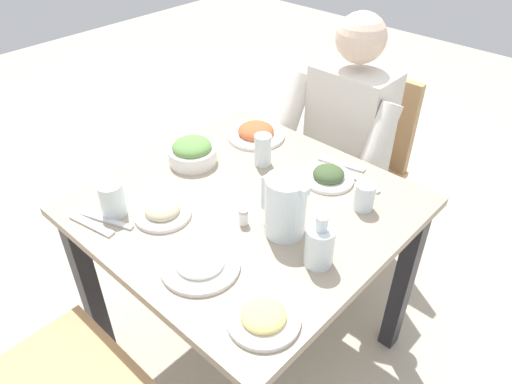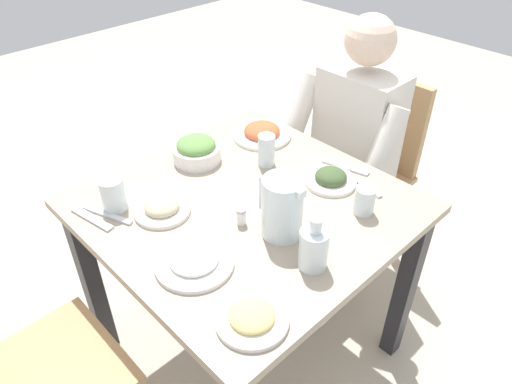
% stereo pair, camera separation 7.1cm
% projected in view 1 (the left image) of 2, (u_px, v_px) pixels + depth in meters
% --- Properties ---
extents(ground_plane, '(8.00, 8.00, 0.00)m').
position_uv_depth(ground_plane, '(249.00, 345.00, 1.98)').
color(ground_plane, '#B7AD99').
extents(dining_table, '(0.93, 0.93, 0.75)m').
position_uv_depth(dining_table, '(247.00, 231.00, 1.60)').
color(dining_table, gray).
rests_on(dining_table, ground_plane).
extents(chair_near, '(0.40, 0.40, 0.90)m').
position_uv_depth(chair_near, '(358.00, 160.00, 2.17)').
color(chair_near, tan).
rests_on(chair_near, ground_plane).
extents(diner_near, '(0.48, 0.53, 1.19)m').
position_uv_depth(diner_near, '(335.00, 150.00, 1.96)').
color(diner_near, silver).
rests_on(diner_near, ground_plane).
extents(water_pitcher, '(0.16, 0.12, 0.19)m').
position_uv_depth(water_pitcher, '(285.00, 206.00, 1.36)').
color(water_pitcher, silver).
rests_on(water_pitcher, dining_table).
extents(salad_bowl, '(0.17, 0.17, 0.09)m').
position_uv_depth(salad_bowl, '(192.00, 152.00, 1.70)').
color(salad_bowl, white).
rests_on(salad_bowl, dining_table).
extents(plate_rice_curry, '(0.23, 0.23, 0.06)m').
position_uv_depth(plate_rice_curry, '(256.00, 132.00, 1.85)').
color(plate_rice_curry, white).
rests_on(plate_rice_curry, dining_table).
extents(plate_beans, '(0.18, 0.18, 0.05)m').
position_uv_depth(plate_beans, '(163.00, 211.00, 1.47)').
color(plate_beans, white).
rests_on(plate_beans, dining_table).
extents(plate_dolmas, '(0.17, 0.17, 0.05)m').
position_uv_depth(plate_dolmas, '(328.00, 176.00, 1.62)').
color(plate_dolmas, white).
rests_on(plate_dolmas, dining_table).
extents(plate_fries, '(0.18, 0.18, 0.04)m').
position_uv_depth(plate_fries, '(264.00, 317.00, 1.15)').
color(plate_fries, white).
rests_on(plate_fries, dining_table).
extents(plate_yoghurt, '(0.22, 0.22, 0.04)m').
position_uv_depth(plate_yoghurt, '(200.00, 263.00, 1.29)').
color(plate_yoghurt, white).
rests_on(plate_yoghurt, dining_table).
extents(water_glass_far_right, '(0.06, 0.06, 0.09)m').
position_uv_depth(water_glass_far_right, '(364.00, 197.00, 1.48)').
color(water_glass_far_right, silver).
rests_on(water_glass_far_right, dining_table).
extents(water_glass_near_left, '(0.06, 0.06, 0.11)m').
position_uv_depth(water_glass_near_left, '(263.00, 150.00, 1.68)').
color(water_glass_near_left, silver).
rests_on(water_glass_near_left, dining_table).
extents(water_glass_by_pitcher, '(0.08, 0.08, 0.11)m').
position_uv_depth(water_glass_by_pitcher, '(112.00, 199.00, 1.46)').
color(water_glass_by_pitcher, silver).
rests_on(water_glass_by_pitcher, dining_table).
extents(oil_carafe, '(0.08, 0.08, 0.16)m').
position_uv_depth(oil_carafe, '(319.00, 247.00, 1.28)').
color(oil_carafe, silver).
rests_on(oil_carafe, dining_table).
extents(salt_shaker, '(0.03, 0.03, 0.05)m').
position_uv_depth(salt_shaker, '(243.00, 217.00, 1.43)').
color(salt_shaker, white).
rests_on(salt_shaker, dining_table).
extents(fork_near, '(0.17, 0.06, 0.01)m').
position_uv_depth(fork_near, '(92.00, 225.00, 1.44)').
color(fork_near, silver).
rests_on(fork_near, dining_table).
extents(knife_near, '(0.19, 0.05, 0.01)m').
position_uv_depth(knife_near, '(358.00, 180.00, 1.63)').
color(knife_near, silver).
rests_on(knife_near, dining_table).
extents(fork_far, '(0.17, 0.07, 0.01)m').
position_uv_depth(fork_far, '(342.00, 164.00, 1.70)').
color(fork_far, silver).
rests_on(fork_far, dining_table).
extents(knife_far, '(0.18, 0.08, 0.01)m').
position_uv_depth(knife_far, '(107.00, 220.00, 1.45)').
color(knife_far, silver).
rests_on(knife_far, dining_table).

